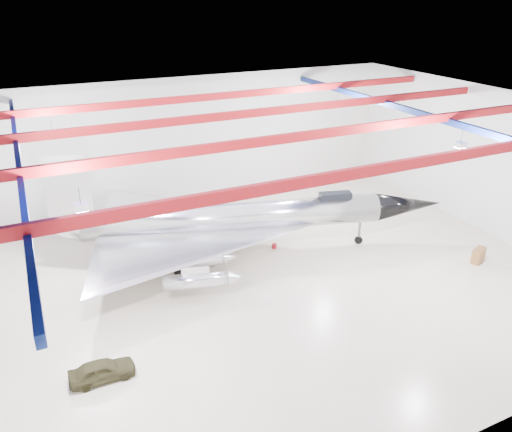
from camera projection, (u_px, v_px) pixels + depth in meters
floor at (250, 284)px, 32.37m from camera, size 40.00×40.00×0.00m
wall_back at (176, 143)px, 42.43m from camera, size 40.00×0.00×40.00m
wall_right at (488, 162)px, 37.88m from camera, size 0.00×30.00×30.00m
ceiling at (249, 116)px, 27.81m from camera, size 40.00×40.00×0.00m
ceiling_structure at (249, 128)px, 28.09m from camera, size 39.50×29.50×1.08m
jet_aircraft at (234, 221)px, 35.13m from camera, size 28.43×20.50×7.92m
jeep at (102, 370)px, 24.27m from camera, size 3.19×1.34×1.08m
desk at (478, 255)px, 34.80m from camera, size 1.28×0.96×1.06m
crate_ply at (166, 269)px, 33.78m from camera, size 0.52×0.45×0.31m
toolbox_red at (157, 232)px, 38.96m from camera, size 0.50×0.43×0.31m
engine_drum at (212, 263)px, 34.45m from camera, size 0.54×0.54×0.40m
parts_bin at (264, 218)px, 41.23m from camera, size 0.74×0.67×0.42m
tool_chest at (274, 246)px, 36.83m from camera, size 0.45×0.45×0.33m
oil_barrel at (190, 266)px, 34.17m from camera, size 0.58×0.53×0.33m
spares_box at (207, 231)px, 39.04m from camera, size 0.49×0.49×0.40m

